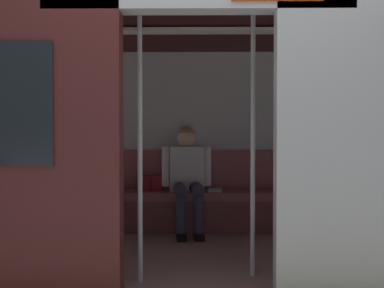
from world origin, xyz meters
name	(u,v)px	position (x,y,z in m)	size (l,w,h in m)	color
train_car	(190,94)	(0.06, -1.17, 1.44)	(6.40, 2.68, 2.17)	silver
bench_seat	(197,201)	(0.00, -2.17, 0.34)	(2.69, 0.44, 0.45)	#935156
person_seated	(187,172)	(0.11, -2.11, 0.67)	(0.55, 0.70, 1.18)	silver
handbag	(152,183)	(0.51, -2.22, 0.53)	(0.26, 0.15, 0.17)	maroon
book	(215,190)	(-0.20, -2.18, 0.46)	(0.15, 0.22, 0.03)	silver
grab_pole_door	(140,144)	(0.42, -0.45, 1.02)	(0.04, 0.04, 2.03)	silver
grab_pole_far	(253,143)	(-0.42, -0.60, 1.02)	(0.04, 0.04, 2.03)	silver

